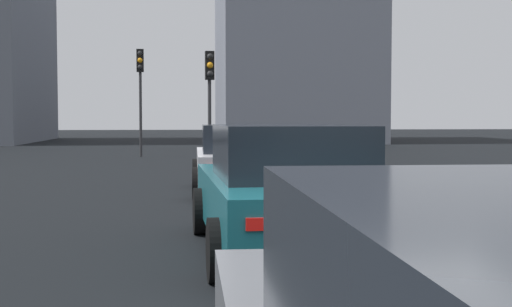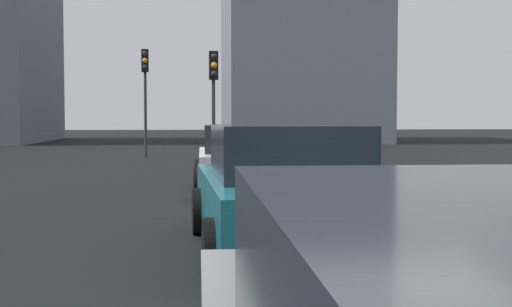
{
  "view_description": "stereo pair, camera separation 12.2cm",
  "coord_description": "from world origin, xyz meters",
  "px_view_note": "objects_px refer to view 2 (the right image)",
  "views": [
    {
      "loc": [
        -4.27,
        1.09,
        1.63
      ],
      "look_at": [
        6.71,
        -0.04,
        1.04
      ],
      "focal_mm": 49.15,
      "sensor_mm": 36.0,
      "label": 1
    },
    {
      "loc": [
        -4.28,
        0.97,
        1.63
      ],
      "look_at": [
        6.71,
        -0.04,
        1.04
      ],
      "focal_mm": 49.15,
      "sensor_mm": 36.0,
      "label": 2
    }
  ],
  "objects_px": {
    "traffic_light_near_left": "(145,80)",
    "car_white_lead": "(243,159)",
    "car_teal_second": "(284,191)",
    "traffic_light_near_right": "(214,84)"
  },
  "relations": [
    {
      "from": "traffic_light_near_left",
      "to": "car_white_lead",
      "type": "bearing_deg",
      "value": 10.57
    },
    {
      "from": "car_teal_second",
      "to": "car_white_lead",
      "type": "bearing_deg",
      "value": -2.11
    },
    {
      "from": "car_white_lead",
      "to": "traffic_light_near_left",
      "type": "height_order",
      "value": "traffic_light_near_left"
    },
    {
      "from": "car_white_lead",
      "to": "traffic_light_near_left",
      "type": "xyz_separation_m",
      "value": [
        13.21,
        2.92,
        2.36
      ]
    },
    {
      "from": "car_teal_second",
      "to": "traffic_light_near_right",
      "type": "xyz_separation_m",
      "value": [
        14.04,
        0.38,
        1.92
      ]
    },
    {
      "from": "car_white_lead",
      "to": "traffic_light_near_right",
      "type": "xyz_separation_m",
      "value": [
        7.3,
        0.4,
        1.95
      ]
    },
    {
      "from": "traffic_light_near_right",
      "to": "traffic_light_near_left",
      "type": "bearing_deg",
      "value": -161.79
    },
    {
      "from": "car_white_lead",
      "to": "car_teal_second",
      "type": "xyz_separation_m",
      "value": [
        -6.73,
        0.02,
        0.03
      ]
    },
    {
      "from": "car_white_lead",
      "to": "car_teal_second",
      "type": "distance_m",
      "value": 6.73
    },
    {
      "from": "traffic_light_near_left",
      "to": "traffic_light_near_right",
      "type": "xyz_separation_m",
      "value": [
        -5.91,
        -2.53,
        -0.41
      ]
    }
  ]
}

